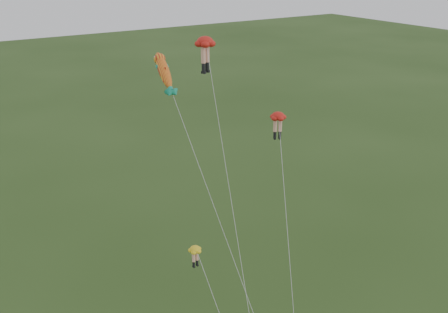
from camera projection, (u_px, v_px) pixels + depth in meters
legs_kite_red_high at (206, 47)px, 39.36m from camera, size 4.36×12.99×20.15m
legs_kite_red_mid at (278, 123)px, 37.76m from camera, size 4.96×9.19×15.08m
legs_kite_yellow at (198, 257)px, 33.72m from camera, size 1.05×8.03×7.84m
fish_kite at (164, 72)px, 36.34m from camera, size 2.52×12.94×19.68m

